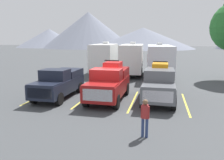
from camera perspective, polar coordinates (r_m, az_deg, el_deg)
ground_plane at (r=15.10m, az=-1.61°, el=-5.80°), size 240.00×240.00×0.00m
pickup_truck_a at (r=16.81m, az=-13.08°, el=-0.59°), size 2.11×5.26×2.11m
pickup_truck_b at (r=15.70m, az=-0.73°, el=-0.51°), size 2.26×5.32×2.69m
pickup_truck_c at (r=15.92m, az=11.77°, el=-0.65°), size 2.19×5.61×2.62m
lot_stripe_a at (r=17.86m, az=-17.14°, el=-3.70°), size 0.12×5.50×0.01m
lot_stripe_b at (r=16.47m, az=-6.62°, el=-4.48°), size 0.12×5.50×0.01m
lot_stripe_c at (r=15.71m, az=5.37°, el=-5.18°), size 0.12×5.50×0.01m
lot_stripe_d at (r=15.70m, az=17.99°, el=-5.67°), size 0.12×5.50×0.01m
camper_trailer_a at (r=27.06m, az=-1.91°, el=5.74°), size 2.82×7.69×3.84m
camper_trailer_b at (r=26.54m, az=5.06°, el=5.60°), size 2.83×8.42×3.82m
camper_trailer_c at (r=25.42m, az=11.81°, el=5.15°), size 3.06×9.22×3.77m
person_a at (r=9.88m, az=8.28°, el=-8.85°), size 0.37×0.23×1.69m
mountain_ridge at (r=101.66m, az=8.45°, el=11.87°), size 129.29×45.93×17.22m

